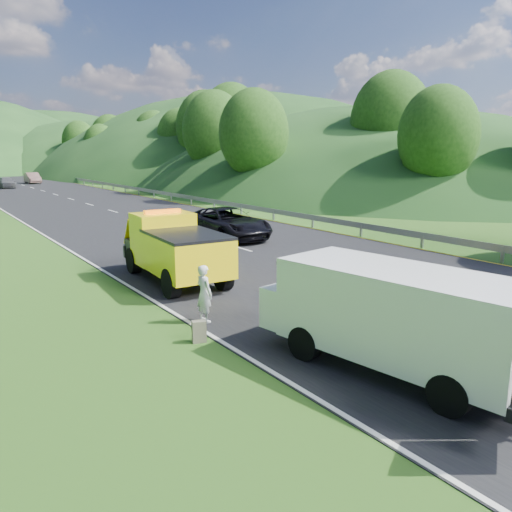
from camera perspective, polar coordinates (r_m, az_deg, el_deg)
ground at (r=14.64m, az=9.54°, el=-6.59°), size 320.00×320.00×0.00m
road_surface at (r=51.68m, az=-20.40°, el=6.12°), size 14.00×200.00×0.02m
guardrail at (r=65.68m, az=-16.99°, el=7.43°), size 0.06×140.00×1.52m
tree_line_right at (r=77.31m, az=-9.69°, el=8.39°), size 14.00×140.00×14.00m
tow_truck at (r=18.05m, az=-9.33°, el=0.93°), size 2.53×5.89×2.47m
white_van at (r=10.90m, az=15.28°, el=-6.37°), size 3.67×6.64×2.24m
woman at (r=13.89m, az=-5.87°, el=-7.50°), size 0.48×0.62×1.59m
child at (r=12.56m, az=9.44°, el=-9.76°), size 0.56×0.48×0.98m
suitcase at (r=12.42m, az=-6.53°, el=-8.58°), size 0.38×0.29×0.55m
spare_tire at (r=11.13m, az=26.35°, el=-13.88°), size 0.69×0.69×0.20m
passing_suv at (r=26.83m, az=-3.28°, el=2.04°), size 2.70×5.81×1.61m
dist_car_a at (r=70.11m, az=-26.57°, el=6.95°), size 1.68×4.17×1.42m
dist_car_b at (r=78.29m, az=-24.14°, el=7.56°), size 1.60×4.60×1.52m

